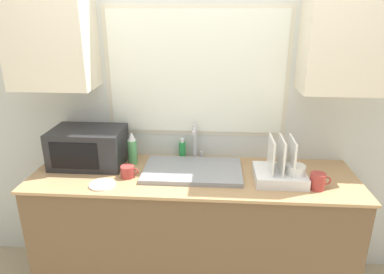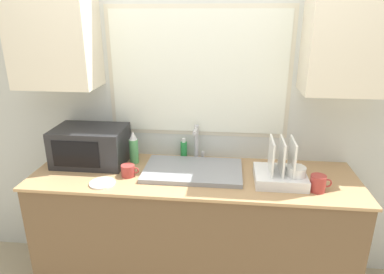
# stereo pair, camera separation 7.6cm
# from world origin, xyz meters

# --- Properties ---
(countertop) EXTENTS (2.20, 0.66, 0.93)m
(countertop) POSITION_xyz_m (0.00, 0.32, 0.47)
(countertop) COLOR brown
(countertop) RESTS_ON ground_plane
(wall_back) EXTENTS (6.00, 0.38, 2.60)m
(wall_back) POSITION_xyz_m (0.00, 0.62, 1.43)
(wall_back) COLOR silver
(wall_back) RESTS_ON ground_plane
(sink_basin) EXTENTS (0.67, 0.41, 0.03)m
(sink_basin) POSITION_xyz_m (-0.01, 0.34, 0.95)
(sink_basin) COLOR gray
(sink_basin) RESTS_ON countertop
(faucet) EXTENTS (0.08, 0.16, 0.27)m
(faucet) POSITION_xyz_m (-0.00, 0.56, 1.08)
(faucet) COLOR #B7B7BC
(faucet) RESTS_ON countertop
(microwave) EXTENTS (0.50, 0.34, 0.27)m
(microwave) POSITION_xyz_m (-0.76, 0.43, 1.06)
(microwave) COLOR #232326
(microwave) RESTS_ON countertop
(dish_rack) EXTENTS (0.32, 0.29, 0.29)m
(dish_rack) POSITION_xyz_m (0.58, 0.26, 1.00)
(dish_rack) COLOR white
(dish_rack) RESTS_ON countertop
(spray_bottle) EXTENTS (0.07, 0.07, 0.24)m
(spray_bottle) POSITION_xyz_m (-0.45, 0.46, 1.05)
(spray_bottle) COLOR #59B266
(spray_bottle) RESTS_ON countertop
(soap_bottle) EXTENTS (0.05, 0.05, 0.16)m
(soap_bottle) POSITION_xyz_m (-0.10, 0.59, 1.00)
(soap_bottle) COLOR #268C3F
(soap_bottle) RESTS_ON countertop
(mug_near_sink) EXTENTS (0.12, 0.09, 0.08)m
(mug_near_sink) POSITION_xyz_m (-0.43, 0.24, 0.97)
(mug_near_sink) COLOR #A53833
(mug_near_sink) RESTS_ON countertop
(mug_by_rack) EXTENTS (0.13, 0.09, 0.10)m
(mug_by_rack) POSITION_xyz_m (0.78, 0.16, 0.98)
(mug_by_rack) COLOR #A53833
(mug_by_rack) RESTS_ON countertop
(small_plate) EXTENTS (0.16, 0.16, 0.01)m
(small_plate) POSITION_xyz_m (-0.57, 0.11, 0.94)
(small_plate) COLOR white
(small_plate) RESTS_ON countertop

